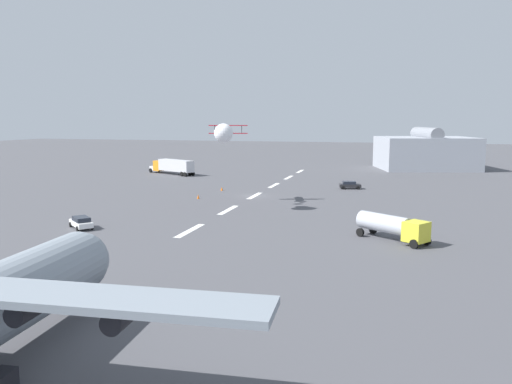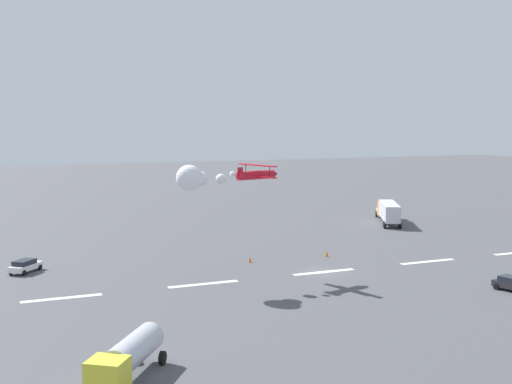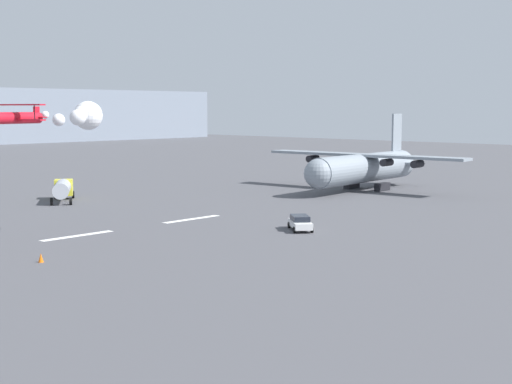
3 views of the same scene
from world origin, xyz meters
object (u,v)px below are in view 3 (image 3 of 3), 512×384
cargo_transport_plane (359,167)px  stunt_biplane_red (74,116)px  fuel_tanker_truck (62,189)px  followme_car_yellow (300,222)px  traffic_cone_far (41,258)px

cargo_transport_plane → stunt_biplane_red: stunt_biplane_red is taller
fuel_tanker_truck → cargo_transport_plane: bearing=-29.6°
cargo_transport_plane → followme_car_yellow: size_ratio=7.25×
cargo_transport_plane → traffic_cone_far: size_ratio=44.40×
fuel_tanker_truck → traffic_cone_far: (-22.89, -32.93, -1.36)m
stunt_biplane_red → followme_car_yellow: stunt_biplane_red is taller
stunt_biplane_red → followme_car_yellow: (17.95, -13.15, -10.88)m
followme_car_yellow → traffic_cone_far: bearing=168.9°
stunt_biplane_red → traffic_cone_far: size_ratio=17.87×
followme_car_yellow → traffic_cone_far: followme_car_yellow is taller
followme_car_yellow → traffic_cone_far: size_ratio=6.12×
stunt_biplane_red → traffic_cone_far: (-8.65, -7.92, -11.32)m
fuel_tanker_truck → followme_car_yellow: bearing=-84.4°
stunt_biplane_red → fuel_tanker_truck: stunt_biplane_red is taller
fuel_tanker_truck → followme_car_yellow: fuel_tanker_truck is taller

